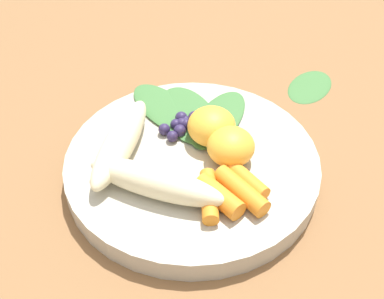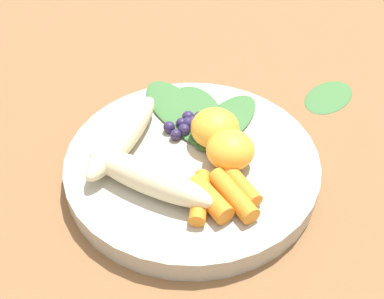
# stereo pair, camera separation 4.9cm
# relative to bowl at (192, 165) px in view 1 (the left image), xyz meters

# --- Properties ---
(ground_plane) EXTENTS (2.40, 2.40, 0.00)m
(ground_plane) POSITION_rel_bowl_xyz_m (0.00, 0.00, -0.01)
(ground_plane) COLOR brown
(bowl) EXTENTS (0.26, 0.26, 0.02)m
(bowl) POSITION_rel_bowl_xyz_m (0.00, 0.00, 0.00)
(bowl) COLOR #B2AD9E
(bowl) RESTS_ON ground_plane
(banana_peeled_left) EXTENTS (0.12, 0.12, 0.03)m
(banana_peeled_left) POSITION_rel_bowl_xyz_m (-0.05, -0.03, 0.03)
(banana_peeled_left) COLOR beige
(banana_peeled_left) RESTS_ON bowl
(banana_peeled_right) EXTENTS (0.11, 0.13, 0.03)m
(banana_peeled_right) POSITION_rel_bowl_xyz_m (-0.07, 0.03, 0.03)
(banana_peeled_right) COLOR beige
(banana_peeled_right) RESTS_ON bowl
(orange_segment_near) EXTENTS (0.05, 0.05, 0.04)m
(orange_segment_near) POSITION_rel_bowl_xyz_m (0.03, 0.02, 0.03)
(orange_segment_near) COLOR #F4A833
(orange_segment_near) RESTS_ON bowl
(orange_segment_far) EXTENTS (0.05, 0.05, 0.04)m
(orange_segment_far) POSITION_rel_bowl_xyz_m (0.03, -0.02, 0.03)
(orange_segment_far) COLOR #F4A833
(orange_segment_far) RESTS_ON bowl
(carrot_front) EXTENTS (0.03, 0.06, 0.02)m
(carrot_front) POSITION_rel_bowl_xyz_m (-0.01, -0.06, 0.02)
(carrot_front) COLOR orange
(carrot_front) RESTS_ON bowl
(carrot_mid_left) EXTENTS (0.04, 0.05, 0.02)m
(carrot_mid_left) POSITION_rel_bowl_xyz_m (-0.00, -0.07, 0.02)
(carrot_mid_left) COLOR orange
(carrot_mid_left) RESTS_ON bowl
(carrot_mid_right) EXTENTS (0.03, 0.06, 0.02)m
(carrot_mid_right) POSITION_rel_bowl_xyz_m (0.02, -0.07, 0.02)
(carrot_mid_right) COLOR orange
(carrot_mid_right) RESTS_ON bowl
(carrot_rear) EXTENTS (0.03, 0.05, 0.02)m
(carrot_rear) POSITION_rel_bowl_xyz_m (0.03, -0.06, 0.02)
(carrot_rear) COLOR orange
(carrot_rear) RESTS_ON bowl
(blueberry_pile) EXTENTS (0.05, 0.04, 0.03)m
(blueberry_pile) POSITION_rel_bowl_xyz_m (0.01, 0.04, 0.02)
(blueberry_pile) COLOR #2D234C
(blueberry_pile) RESTS_ON bowl
(kale_leaf_left) EXTENTS (0.11, 0.11, 0.00)m
(kale_leaf_left) POSITION_rel_bowl_xyz_m (0.05, 0.04, 0.01)
(kale_leaf_left) COLOR #3D7038
(kale_leaf_left) RESTS_ON bowl
(kale_leaf_right) EXTENTS (0.06, 0.11, 0.00)m
(kale_leaf_right) POSITION_rel_bowl_xyz_m (0.02, 0.06, 0.01)
(kale_leaf_right) COLOR #3D7038
(kale_leaf_right) RESTS_ON bowl
(kale_leaf_rear) EXTENTS (0.08, 0.12, 0.00)m
(kale_leaf_rear) POSITION_rel_bowl_xyz_m (-0.00, 0.08, 0.01)
(kale_leaf_rear) COLOR #3D7038
(kale_leaf_rear) RESTS_ON bowl
(kale_leaf_stray) EXTENTS (0.10, 0.09, 0.01)m
(kale_leaf_stray) POSITION_rel_bowl_xyz_m (0.20, 0.09, -0.01)
(kale_leaf_stray) COLOR #3D7038
(kale_leaf_stray) RESTS_ON ground_plane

